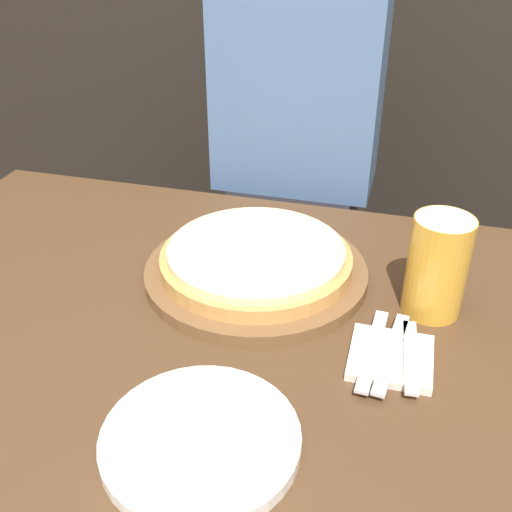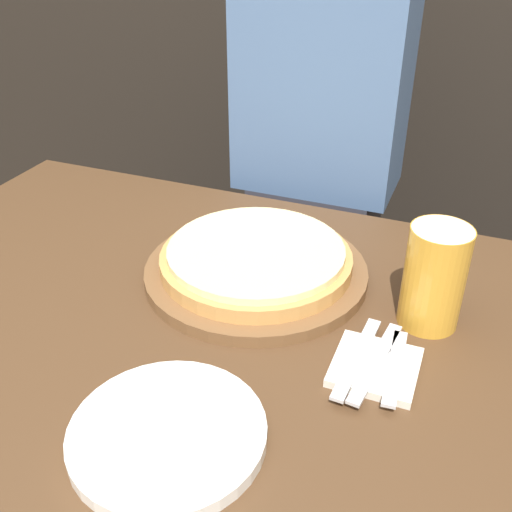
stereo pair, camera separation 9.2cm
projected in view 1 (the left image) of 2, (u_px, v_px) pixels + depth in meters
The scene contains 9 objects.
dining_table at pixel (208, 483), 1.08m from camera, with size 1.18×0.83×0.74m.
pizza_on_board at pixel (256, 264), 0.97m from camera, with size 0.36×0.36×0.06m.
beer_glass at pixel (438, 262), 0.86m from camera, with size 0.09×0.09×0.15m.
dinner_plate at pixel (201, 440), 0.68m from camera, with size 0.23×0.23×0.02m.
napkin_stack at pixel (391, 357), 0.80m from camera, with size 0.11×0.11×0.01m.
fork at pixel (373, 349), 0.80m from camera, with size 0.03×0.17×0.00m.
dinner_knife at pixel (391, 353), 0.80m from camera, with size 0.04×0.17×0.00m.
spoon at pixel (411, 356), 0.79m from camera, with size 0.03×0.15×0.00m.
diner_person at pixel (295, 202), 1.39m from camera, with size 0.34×0.20×1.34m.
Camera 1 is at (0.27, -0.66, 1.28)m, focal length 42.00 mm.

